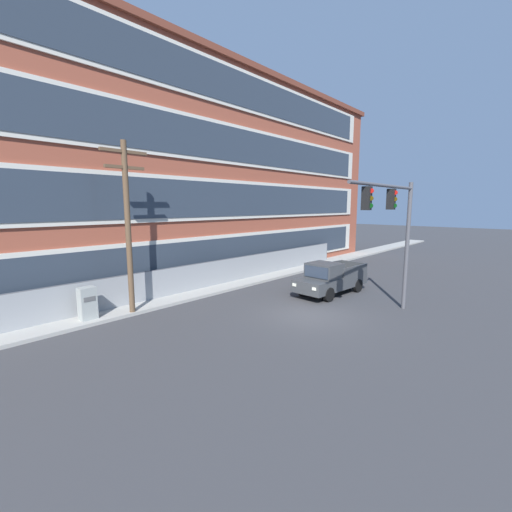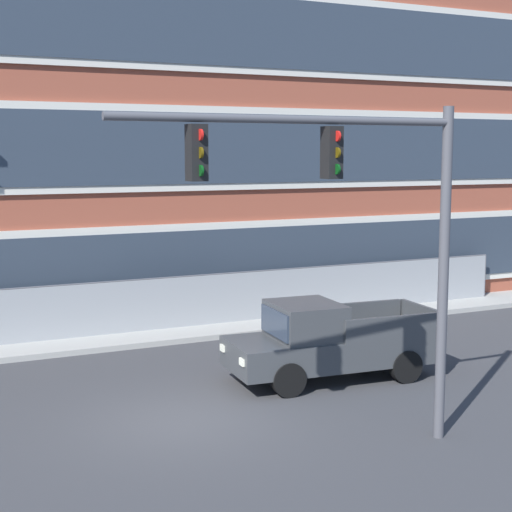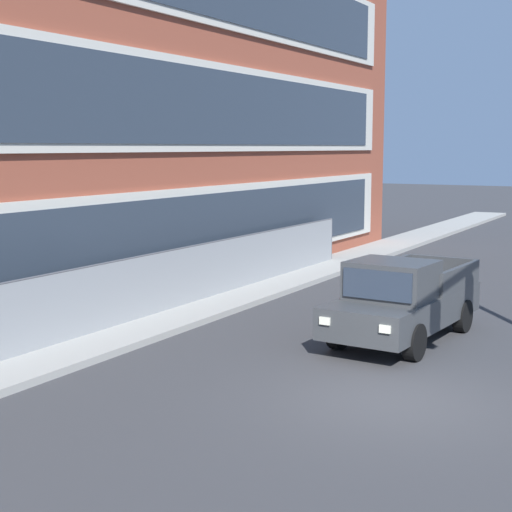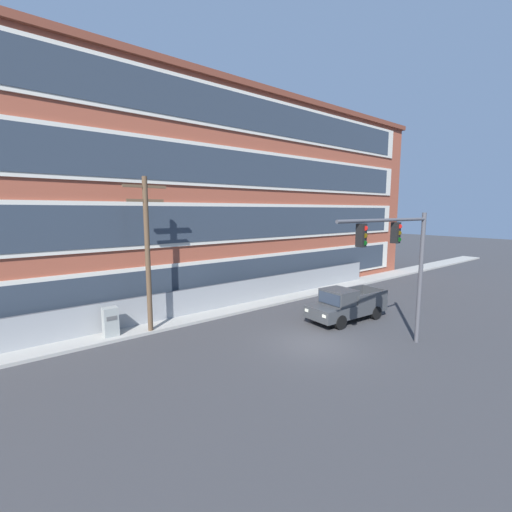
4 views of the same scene
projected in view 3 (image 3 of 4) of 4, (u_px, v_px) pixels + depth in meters
The scene contains 4 objects.
ground_plane at pixel (394, 401), 13.83m from camera, with size 160.00×160.00×0.00m, color #38383A.
sidewalk_building_side at pixel (81, 347), 17.28m from camera, with size 80.00×2.03×0.16m, color #9E9B93.
chain_link_fence at pixel (52, 312), 17.03m from camera, with size 30.35×0.06×1.75m.
pickup_truck_dark_grey at pixel (402, 301), 17.99m from camera, with size 5.30×2.32×1.95m.
Camera 3 is at (-12.85, -4.35, 4.44)m, focal length 55.00 mm.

